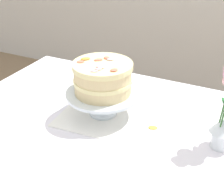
# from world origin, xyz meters

# --- Properties ---
(dining_table) EXTENTS (1.40, 1.00, 0.74)m
(dining_table) POSITION_xyz_m (0.00, -0.02, 0.65)
(dining_table) COLOR white
(dining_table) RESTS_ON ground
(linen_napkin) EXTENTS (0.34, 0.34, 0.00)m
(linen_napkin) POSITION_xyz_m (-0.11, 0.08, 0.74)
(linen_napkin) COLOR white
(linen_napkin) RESTS_ON dining_table
(cake_stand) EXTENTS (0.29, 0.29, 0.10)m
(cake_stand) POSITION_xyz_m (-0.11, 0.08, 0.82)
(cake_stand) COLOR silver
(cake_stand) RESTS_ON linen_napkin
(layer_cake) EXTENTS (0.23, 0.23, 0.13)m
(layer_cake) POSITION_xyz_m (-0.11, 0.08, 0.90)
(layer_cake) COLOR beige
(layer_cake) RESTS_ON cake_stand
(loose_petal_1) EXTENTS (0.04, 0.03, 0.00)m
(loose_petal_1) POSITION_xyz_m (0.10, 0.08, 0.74)
(loose_petal_1) COLOR yellow
(loose_petal_1) RESTS_ON dining_table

